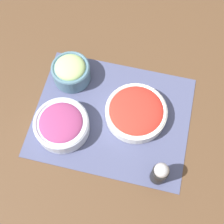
# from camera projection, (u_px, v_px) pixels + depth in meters

# --- Properties ---
(ground_plane) EXTENTS (3.00, 3.00, 0.00)m
(ground_plane) POSITION_uv_depth(u_px,v_px,m) (112.00, 117.00, 0.94)
(ground_plane) COLOR #513823
(placemat) EXTENTS (0.46, 0.37, 0.00)m
(placemat) POSITION_uv_depth(u_px,v_px,m) (112.00, 116.00, 0.94)
(placemat) COLOR #474C70
(placemat) RESTS_ON ground_plane
(onion_bowl) EXTENTS (0.16, 0.16, 0.06)m
(onion_bowl) POSITION_uv_depth(u_px,v_px,m) (62.00, 124.00, 0.89)
(onion_bowl) COLOR silver
(onion_bowl) RESTS_ON placemat
(tomato_bowl) EXTENTS (0.18, 0.18, 0.05)m
(tomato_bowl) POSITION_uv_depth(u_px,v_px,m) (136.00, 112.00, 0.91)
(tomato_bowl) COLOR white
(tomato_bowl) RESTS_ON placemat
(cucumber_bowl) EXTENTS (0.12, 0.12, 0.08)m
(cucumber_bowl) POSITION_uv_depth(u_px,v_px,m) (71.00, 71.00, 0.96)
(cucumber_bowl) COLOR slate
(cucumber_bowl) RESTS_ON placemat
(pepper_shaker) EXTENTS (0.04, 0.04, 0.10)m
(pepper_shaker) POSITION_uv_depth(u_px,v_px,m) (160.00, 173.00, 0.82)
(pepper_shaker) COLOR black
(pepper_shaker) RESTS_ON placemat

